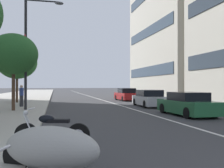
{
  "coord_description": "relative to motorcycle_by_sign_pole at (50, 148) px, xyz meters",
  "views": [
    {
      "loc": [
        -2.46,
        5.75,
        1.76
      ],
      "look_at": [
        16.98,
        1.38,
        1.9
      ],
      "focal_mm": 41.03,
      "sensor_mm": 36.0,
      "label": 1
    }
  ],
  "objects": [
    {
      "name": "car_approaching_light",
      "position": [
        15.38,
        -7.98,
        0.14
      ],
      "size": [
        4.65,
        2.06,
        1.41
      ],
      "rotation": [
        0.0,
        0.0,
        -0.04
      ],
      "color": "#B7B7BC",
      "rests_on": "ground"
    },
    {
      "name": "sidewalk_right_plaza",
      "position": [
        27.25,
        5.62,
        -0.45
      ],
      "size": [
        160.0,
        10.28,
        0.15
      ],
      "primitive_type": "cube",
      "color": "#B2ADA3",
      "rests_on": "ground"
    },
    {
      "name": "lane_centre_stripe",
      "position": [
        32.25,
        -5.83,
        -0.52
      ],
      "size": [
        110.0,
        0.16,
        0.01
      ],
      "primitive_type": "cube",
      "color": "silver",
      "rests_on": "ground"
    },
    {
      "name": "street_tree_far_plaza",
      "position": [
        21.04,
        3.49,
        3.53
      ],
      "size": [
        3.82,
        3.82,
        5.54
      ],
      "color": "#473323",
      "rests_on": "sidewalk_right_plaza"
    },
    {
      "name": "car_following_behind",
      "position": [
        8.69,
        -7.79,
        0.12
      ],
      "size": [
        4.53,
        1.98,
        1.38
      ],
      "rotation": [
        0.0,
        0.0,
        0.03
      ],
      "color": "#236038",
      "rests_on": "ground"
    },
    {
      "name": "pedestrian_on_plaza",
      "position": [
        15.79,
        2.44,
        0.47
      ],
      "size": [
        0.46,
        0.37,
        1.67
      ],
      "rotation": [
        0.0,
        0.0,
        5.02
      ],
      "color": "#2D2D33",
      "rests_on": "sidewalk_right_plaza"
    },
    {
      "name": "car_mid_block_traffic",
      "position": [
        24.34,
        -8.47,
        0.15
      ],
      "size": [
        4.64,
        1.95,
        1.48
      ],
      "rotation": [
        0.0,
        0.0,
        0.02
      ],
      "color": "maroon",
      "rests_on": "ground"
    },
    {
      "name": "motorcycle_nearest_camera",
      "position": [
        2.49,
        0.0,
        -0.1
      ],
      "size": [
        0.77,
        2.17,
        1.11
      ],
      "rotation": [
        0.0,
        0.0,
        1.32
      ],
      "color": "black",
      "rests_on": "ground"
    },
    {
      "name": "street_tree_near_plaza_corner",
      "position": [
        12.59,
        2.56,
        3.32
      ],
      "size": [
        3.16,
        3.16,
        5.05
      ],
      "color": "#473323",
      "rests_on": "sidewalk_right_plaza"
    },
    {
      "name": "motorcycle_by_sign_pole",
      "position": [
        0.0,
        0.0,
        0.0
      ],
      "size": [
        1.71,
        2.17,
        0.97
      ],
      "rotation": [
        0.0,
        0.0,
        1.05
      ],
      "color": "#9E9E99",
      "rests_on": "ground"
    },
    {
      "name": "street_lamp_with_banners",
      "position": [
        12.98,
        1.44,
        4.24
      ],
      "size": [
        1.26,
        2.62,
        7.56
      ],
      "color": "#232326",
      "rests_on": "sidewalk_right_plaza"
    }
  ]
}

